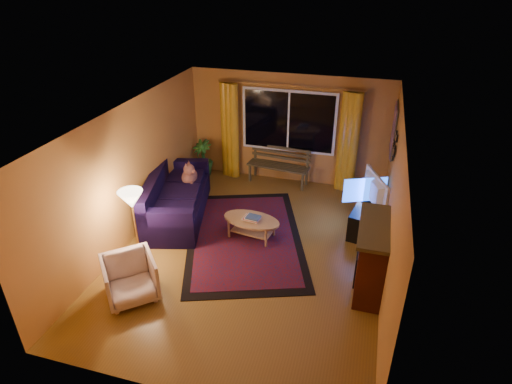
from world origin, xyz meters
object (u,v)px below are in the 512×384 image
(armchair, at_px, (130,277))
(coffee_table, at_px, (251,228))
(tv_console, at_px, (367,216))
(bench, at_px, (278,174))
(sofa, at_px, (177,195))
(floor_lamp, at_px, (136,229))

(armchair, relative_size, coffee_table, 0.71)
(coffee_table, distance_m, tv_console, 2.24)
(bench, height_order, armchair, armchair)
(tv_console, bearing_deg, coffee_table, -144.84)
(sofa, height_order, armchair, sofa)
(armchair, xyz_separation_m, tv_console, (3.36, 2.97, -0.12))
(bench, bearing_deg, sofa, -122.47)
(sofa, relative_size, tv_console, 1.87)
(floor_lamp, distance_m, tv_console, 4.29)
(bench, bearing_deg, armchair, -99.68)
(tv_console, bearing_deg, armchair, -127.40)
(sofa, height_order, floor_lamp, floor_lamp)
(armchair, xyz_separation_m, coffee_table, (1.32, 2.06, -0.19))
(sofa, xyz_separation_m, tv_console, (3.69, 0.57, -0.21))
(bench, xyz_separation_m, tv_console, (2.09, -1.41, 0.05))
(armchair, bearing_deg, bench, 32.73)
(tv_console, bearing_deg, bench, 157.16)
(bench, xyz_separation_m, coffee_table, (0.04, -2.32, -0.02))
(floor_lamp, distance_m, coffee_table, 2.12)
(sofa, xyz_separation_m, coffee_table, (1.65, -0.34, -0.28))
(armchair, distance_m, coffee_table, 2.45)
(floor_lamp, height_order, tv_console, floor_lamp)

